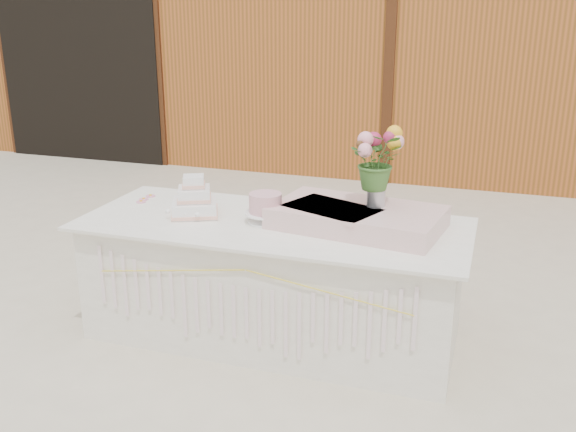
# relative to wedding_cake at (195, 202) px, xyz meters

# --- Properties ---
(ground) EXTENTS (80.00, 80.00, 0.00)m
(ground) POSITION_rel_wedding_cake_xyz_m (0.52, 0.01, -0.86)
(ground) COLOR beige
(ground) RESTS_ON ground
(barn) EXTENTS (12.60, 4.60, 3.30)m
(barn) POSITION_rel_wedding_cake_xyz_m (0.51, 6.00, 0.82)
(barn) COLOR #A95323
(barn) RESTS_ON ground
(cake_table) EXTENTS (2.40, 1.00, 0.77)m
(cake_table) POSITION_rel_wedding_cake_xyz_m (0.52, 0.00, -0.47)
(cake_table) COLOR white
(cake_table) RESTS_ON ground
(wedding_cake) EXTENTS (0.38, 0.38, 0.26)m
(wedding_cake) POSITION_rel_wedding_cake_xyz_m (0.00, 0.00, 0.00)
(wedding_cake) COLOR white
(wedding_cake) RESTS_ON cake_table
(pink_cake_stand) EXTENTS (0.26, 0.26, 0.19)m
(pink_cake_stand) POSITION_rel_wedding_cake_xyz_m (0.48, 0.00, 0.02)
(pink_cake_stand) COLOR white
(pink_cake_stand) RESTS_ON cake_table
(satin_runner) EXTENTS (1.06, 0.71, 0.13)m
(satin_runner) POSITION_rel_wedding_cake_xyz_m (1.03, 0.09, -0.02)
(satin_runner) COLOR beige
(satin_runner) RESTS_ON cake_table
(flower_vase) EXTENTS (0.11, 0.11, 0.15)m
(flower_vase) POSITION_rel_wedding_cake_xyz_m (1.13, 0.15, 0.11)
(flower_vase) COLOR silver
(flower_vase) RESTS_ON satin_runner
(bouquet) EXTENTS (0.34, 0.31, 0.35)m
(bouquet) POSITION_rel_wedding_cake_xyz_m (1.13, 0.15, 0.36)
(bouquet) COLOR #3E6E2C
(bouquet) RESTS_ON flower_vase
(loose_flowers) EXTENTS (0.15, 0.32, 0.02)m
(loose_flowers) POSITION_rel_wedding_cake_xyz_m (-0.43, 0.13, -0.08)
(loose_flowers) COLOR pink
(loose_flowers) RESTS_ON cake_table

